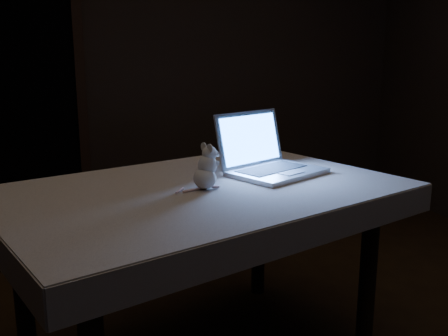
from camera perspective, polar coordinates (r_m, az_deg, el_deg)
name	(u,v)px	position (r m, az deg, el deg)	size (l,w,h in m)	color
back_wall	(153,58)	(4.40, -8.06, 12.39)	(4.50, 0.04, 2.60)	black
doorway	(18,88)	(4.39, -22.48, 8.49)	(1.06, 0.36, 2.13)	black
table	(202,279)	(2.15, -2.53, -12.53)	(1.47, 0.95, 0.79)	black
tablecloth	(206,197)	(2.07, -2.10, -3.32)	(1.58, 1.06, 0.11)	#BEAEA1
laptop	(278,144)	(2.20, 6.20, 2.70)	(0.40, 0.35, 0.27)	silver
plush_mouse	(205,167)	(1.96, -2.23, 0.15)	(0.13, 0.13, 0.18)	silver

